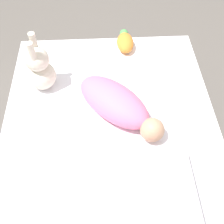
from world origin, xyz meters
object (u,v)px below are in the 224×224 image
pillow (151,193)px  turtle_plush (125,42)px  swaddled_baby (117,104)px  bunny_plush (40,69)px

pillow → turtle_plush: (0.94, 0.03, -0.01)m
swaddled_baby → pillow: (-0.44, -0.11, -0.02)m
swaddled_baby → bunny_plush: (0.21, 0.39, 0.05)m
swaddled_baby → turtle_plush: (0.50, -0.08, -0.03)m
bunny_plush → turtle_plush: bearing=-58.3°
swaddled_baby → pillow: 0.45m
swaddled_baby → turtle_plush: bearing=125.9°
pillow → bunny_plush: bunny_plush is taller
turtle_plush → bunny_plush: bearing=121.7°
swaddled_baby → bunny_plush: bearing=-163.3°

